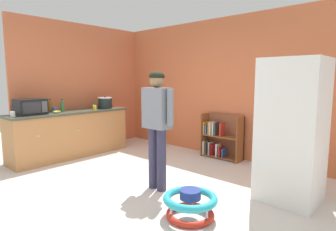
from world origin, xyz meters
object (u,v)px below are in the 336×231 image
Objects in this scene: standing_person at (157,120)px; crock_pot at (105,103)px; baby_walker at (190,204)px; teal_cup at (95,106)px; bookshelf at (220,139)px; blue_cup at (55,110)px; microwave at (31,107)px; green_glass_bottle at (62,107)px; yellow_cup at (95,108)px; refrigerator at (292,131)px; white_cup at (13,114)px; kitchen_counter at (71,134)px; banana_bunch at (57,112)px; amber_bottle at (50,107)px; green_cup at (95,107)px.

crock_pot is at bearing 160.48° from standing_person.
baby_walker is 6.36× the size of teal_cup.
blue_cup is at bearing -136.80° from bookshelf.
microwave is at bearing -130.83° from bookshelf.
microwave is at bearing -87.29° from green_glass_bottle.
yellow_cup and blue_cup have the same top height.
white_cup is (-3.87, -1.88, 0.06)m from refrigerator.
kitchen_counter is 14.75× the size of banana_bunch.
crock_pot is at bearing -179.67° from refrigerator.
green_glass_bottle is at bearing -96.13° from crock_pot.
yellow_cup is at bearing -35.04° from teal_cup.
standing_person is 2.59m from white_cup.
banana_bunch is 0.78m from yellow_cup.
crock_pot reaches higher than teal_cup.
kitchen_counter is 24.59× the size of white_cup.
microwave is (-2.48, -0.67, 0.06)m from standing_person.
refrigerator reaches higher than amber_bottle.
standing_person reaches higher than banana_bunch.
standing_person is 2.36m from yellow_cup.
crock_pot reaches higher than green_glass_bottle.
bookshelf is 1.77× the size of microwave.
yellow_cup is at bearing 63.45° from amber_bottle.
white_cup is 0.79m from blue_cup.
crock_pot is at bearing 21.03° from teal_cup.
banana_bunch is (0.13, 0.42, -0.11)m from microwave.
banana_bunch is at bearing -163.56° from refrigerator.
bookshelf is at bearing 26.54° from crock_pot.
banana_bunch is 1.67× the size of white_cup.
standing_person is 5.41× the size of crock_pot.
kitchen_counter is 3.36m from baby_walker.
banana_bunch is (-3.19, 0.09, 0.77)m from baby_walker.
amber_bottle is at bearing -91.82° from teal_cup.
standing_person is at bearing -83.84° from bookshelf.
crock_pot is (-2.20, -1.10, 0.64)m from bookshelf.
yellow_cup is (0.11, -0.33, -0.07)m from crock_pot.
crock_pot is 1.90× the size of banana_bunch.
teal_cup is (-3.49, 1.11, 0.79)m from baby_walker.
green_cup is at bearing 164.00° from baby_walker.
blue_cup is (-0.11, -1.07, -0.07)m from crock_pot.
kitchen_counter is at bearing 80.51° from blue_cup.
crock_pot is 3.17× the size of green_cup.
white_cup is (-2.17, -2.95, 0.57)m from bookshelf.
baby_walker is 3.45m from microwave.
crock_pot is at bearing 83.94° from blue_cup.
amber_bottle reaches higher than blue_cup.
kitchen_counter is 4.06m from refrigerator.
yellow_cup is at bearing 167.21° from standing_person.
refrigerator is 4.30m from white_cup.
crock_pot is (-2.41, 0.85, 0.04)m from standing_person.
microwave is at bearing -92.65° from crock_pot.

